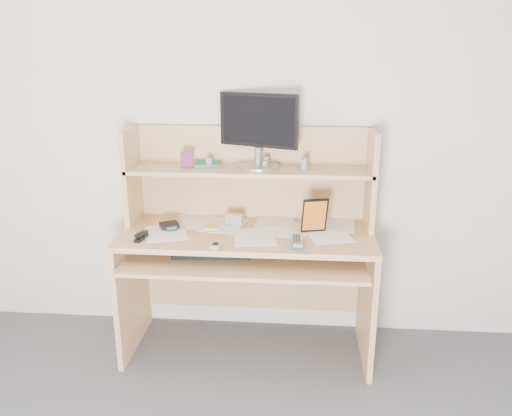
# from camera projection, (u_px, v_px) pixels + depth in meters

# --- Properties ---
(back_wall) EXTENTS (3.60, 0.04, 2.50)m
(back_wall) POSITION_uv_depth(u_px,v_px,m) (252.00, 134.00, 2.94)
(back_wall) COLOR silver
(back_wall) RESTS_ON floor
(desk) EXTENTS (1.40, 0.70, 1.30)m
(desk) POSITION_uv_depth(u_px,v_px,m) (248.00, 236.00, 2.88)
(desk) COLOR tan
(desk) RESTS_ON floor
(paper_clutter) EXTENTS (1.32, 0.54, 0.01)m
(paper_clutter) POSITION_uv_depth(u_px,v_px,m) (247.00, 231.00, 2.78)
(paper_clutter) COLOR white
(paper_clutter) RESTS_ON desk
(keyboard) EXTENTS (0.43, 0.18, 0.03)m
(keyboard) POSITION_uv_depth(u_px,v_px,m) (212.00, 253.00, 2.72)
(keyboard) COLOR black
(keyboard) RESTS_ON desk
(tv_remote) EXTENTS (0.06, 0.18, 0.02)m
(tv_remote) POSITION_uv_depth(u_px,v_px,m) (296.00, 241.00, 2.61)
(tv_remote) COLOR gray
(tv_remote) RESTS_ON paper_clutter
(flip_phone) EXTENTS (0.06, 0.10, 0.02)m
(flip_phone) POSITION_uv_depth(u_px,v_px,m) (216.00, 244.00, 2.55)
(flip_phone) COLOR silver
(flip_phone) RESTS_ON paper_clutter
(stapler) EXTENTS (0.05, 0.12, 0.03)m
(stapler) POSITION_uv_depth(u_px,v_px,m) (141.00, 235.00, 2.66)
(stapler) COLOR black
(stapler) RESTS_ON paper_clutter
(wallet) EXTENTS (0.13, 0.12, 0.03)m
(wallet) POSITION_uv_depth(u_px,v_px,m) (169.00, 225.00, 2.84)
(wallet) COLOR black
(wallet) RESTS_ON paper_clutter
(sticky_note_pad) EXTENTS (0.08, 0.08, 0.01)m
(sticky_note_pad) POSITION_uv_depth(u_px,v_px,m) (212.00, 227.00, 2.84)
(sticky_note_pad) COLOR #FFE843
(sticky_note_pad) RESTS_ON desk
(digital_camera) EXTENTS (0.11, 0.07, 0.06)m
(digital_camera) POSITION_uv_depth(u_px,v_px,m) (234.00, 219.00, 2.88)
(digital_camera) COLOR #BDBEC0
(digital_camera) RESTS_ON paper_clutter
(game_case) EXTENTS (0.14, 0.05, 0.20)m
(game_case) POSITION_uv_depth(u_px,v_px,m) (315.00, 215.00, 2.73)
(game_case) COLOR black
(game_case) RESTS_ON paper_clutter
(blue_pen) EXTENTS (0.12, 0.08, 0.01)m
(blue_pen) POSITION_uv_depth(u_px,v_px,m) (297.00, 249.00, 2.51)
(blue_pen) COLOR #1845BA
(blue_pen) RESTS_ON paper_clutter
(card_box) EXTENTS (0.07, 0.03, 0.09)m
(card_box) POSITION_uv_depth(u_px,v_px,m) (186.00, 160.00, 2.82)
(card_box) COLOR maroon
(card_box) RESTS_ON desk
(shelf_book) EXTENTS (0.18, 0.22, 0.02)m
(shelf_book) POSITION_uv_depth(u_px,v_px,m) (207.00, 163.00, 2.91)
(shelf_book) COLOR #35855E
(shelf_book) RESTS_ON desk
(chip_stack_a) EXTENTS (0.04, 0.04, 0.05)m
(chip_stack_a) POSITION_uv_depth(u_px,v_px,m) (209.00, 163.00, 2.84)
(chip_stack_a) COLOR black
(chip_stack_a) RESTS_ON desk
(chip_stack_b) EXTENTS (0.04, 0.04, 0.06)m
(chip_stack_b) POSITION_uv_depth(u_px,v_px,m) (266.00, 162.00, 2.85)
(chip_stack_b) COLOR white
(chip_stack_b) RESTS_ON desk
(chip_stack_c) EXTENTS (0.05, 0.05, 0.05)m
(chip_stack_c) POSITION_uv_depth(u_px,v_px,m) (265.00, 165.00, 2.81)
(chip_stack_c) COLOR black
(chip_stack_c) RESTS_ON desk
(chip_stack_d) EXTENTS (0.05, 0.05, 0.07)m
(chip_stack_d) POSITION_uv_depth(u_px,v_px,m) (304.00, 164.00, 2.77)
(chip_stack_d) COLOR white
(chip_stack_d) RESTS_ON desk
(monitor) EXTENTS (0.45, 0.26, 0.42)m
(monitor) POSITION_uv_depth(u_px,v_px,m) (258.00, 128.00, 2.80)
(monitor) COLOR #9F9FA4
(monitor) RESTS_ON desk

